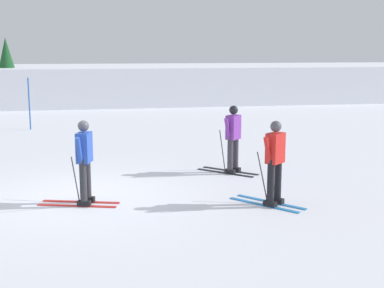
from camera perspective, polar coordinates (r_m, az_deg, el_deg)
name	(u,v)px	position (r m, az deg, el deg)	size (l,w,h in m)	color
ground_plane	(82,198)	(11.32, -11.84, -5.79)	(120.00, 120.00, 0.00)	white
far_snow_ridge	(90,83)	(32.54, -10.98, 6.47)	(80.00, 9.87, 2.08)	white
skier_purple	(233,137)	(13.17, 4.45, 0.74)	(1.41, 1.38, 1.71)	black
skier_blue	(84,160)	(10.65, -11.61, -1.72)	(1.64, 0.97, 1.71)	red
skier_red	(274,161)	(10.51, 8.93, -1.79)	(1.31, 1.46, 1.71)	#237AC6
trail_marker_pole	(29,104)	(21.30, -17.22, 4.18)	(0.05, 0.05, 2.00)	#1E56AD
conifer_far_left	(7,67)	(30.39, -19.43, 7.89)	(1.59, 1.59, 3.70)	#513823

